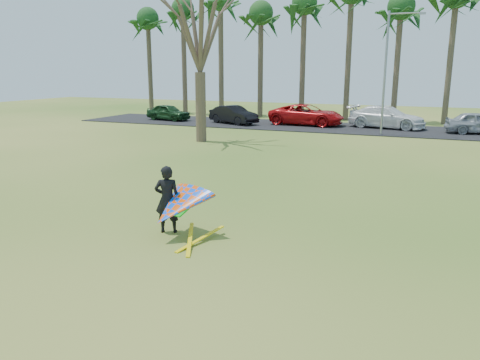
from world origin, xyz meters
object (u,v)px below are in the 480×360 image
at_px(car_2, 307,115).
at_px(car_0, 168,112).
at_px(car_1, 233,115).
at_px(car_4, 480,123).
at_px(bare_tree_left, 199,25).
at_px(streetlight, 388,68).
at_px(kite_flyer, 176,205).
at_px(car_3, 387,117).

bearing_deg(car_2, car_0, 99.37).
relative_size(car_1, car_4, 1.00).
xyz_separation_m(bare_tree_left, streetlight, (10.16, 7.00, -2.45)).
relative_size(streetlight, car_0, 2.00).
relative_size(bare_tree_left, car_4, 2.21).
distance_m(streetlight, car_1, 12.71).
height_order(car_1, kite_flyer, kite_flyer).
xyz_separation_m(streetlight, car_0, (-18.25, 2.54, -3.72)).
height_order(streetlight, kite_flyer, streetlight).
distance_m(bare_tree_left, streetlight, 12.58).
bearing_deg(car_2, streetlight, -115.78).
bearing_deg(car_1, bare_tree_left, -145.95).
height_order(car_3, kite_flyer, kite_flyer).
bearing_deg(kite_flyer, bare_tree_left, 114.94).
height_order(bare_tree_left, car_3, bare_tree_left).
xyz_separation_m(car_0, car_4, (24.25, 0.50, 0.07)).
bearing_deg(car_0, car_4, -79.47).
distance_m(car_1, car_4, 17.98).
bearing_deg(car_1, kite_flyer, -136.99).
bearing_deg(kite_flyer, streetlight, 82.38).
xyz_separation_m(car_1, kite_flyer, (8.96, -24.62, 0.08)).
xyz_separation_m(car_0, car_2, (11.98, 1.08, 0.13)).
relative_size(car_2, car_3, 1.04).
distance_m(streetlight, car_2, 8.08).
relative_size(streetlight, car_1, 1.82).
xyz_separation_m(car_3, kite_flyer, (-2.78, -26.37, -0.02)).
relative_size(streetlight, kite_flyer, 3.35).
height_order(car_0, car_1, car_1).
xyz_separation_m(car_1, car_2, (5.69, 1.40, 0.09)).
xyz_separation_m(car_2, car_3, (6.05, 0.35, 0.00)).
bearing_deg(car_1, car_4, -64.39).
xyz_separation_m(car_2, car_4, (12.27, -0.58, -0.06)).
relative_size(bare_tree_left, streetlight, 1.21).
height_order(car_3, car_4, car_3).
bearing_deg(car_3, streetlight, -164.91).
height_order(bare_tree_left, streetlight, bare_tree_left).
xyz_separation_m(car_4, kite_flyer, (-8.99, -25.44, 0.05)).
bearing_deg(bare_tree_left, car_4, 31.84).
height_order(bare_tree_left, car_2, bare_tree_left).
relative_size(bare_tree_left, car_0, 2.42).
distance_m(car_0, kite_flyer, 29.24).
xyz_separation_m(bare_tree_left, car_2, (3.89, 10.62, -6.04)).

